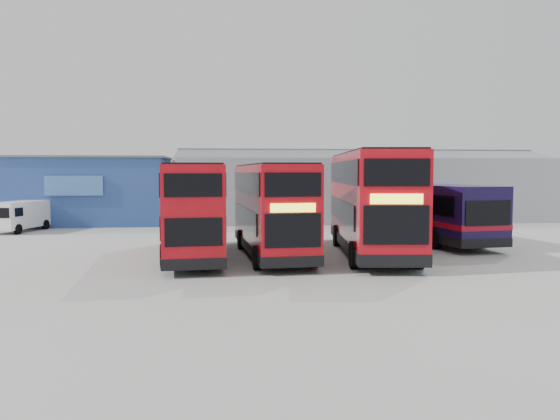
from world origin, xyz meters
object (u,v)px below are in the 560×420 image
object	(u,v)px
maintenance_shed	(359,188)
double_decker_right	(371,204)
double_decker_left	(190,211)
single_decker_blue	(425,212)
double_decker_centre	(271,211)
panel_van	(20,215)
office_block	(88,190)

from	to	relation	value
maintenance_shed	double_decker_right	world-z (taller)	maintenance_shed
maintenance_shed	double_decker_left	size ratio (longest dim) A/B	2.95
double_decker_left	single_decker_blue	size ratio (longest dim) A/B	0.84
double_decker_centre	panel_van	distance (m)	19.94
double_decker_left	panel_van	distance (m)	17.21
single_decker_blue	double_decker_centre	bearing A→B (deg)	20.18
maintenance_shed	panel_van	distance (m)	26.33
single_decker_blue	panel_van	world-z (taller)	single_decker_blue
maintenance_shed	double_decker_right	xyz separation A→B (m)	(-4.63, -20.16, -0.17)
single_decker_blue	panel_van	xyz separation A→B (m)	(-25.03, 7.37, -0.50)
maintenance_shed	office_block	bearing A→B (deg)	-174.79
double_decker_left	double_decker_centre	bearing A→B (deg)	176.93
maintenance_shed	panel_van	xyz separation A→B (m)	(-25.08, -7.87, -1.48)
double_decker_right	office_block	bearing A→B (deg)	140.02
double_decker_left	double_decker_centre	world-z (taller)	double_decker_centre
double_decker_left	single_decker_blue	xyz separation A→B (m)	(13.15, 5.04, -0.52)
double_decker_centre	double_decker_right	distance (m)	4.81
double_decker_left	office_block	bearing A→B (deg)	-68.85
double_decker_left	double_decker_right	xyz separation A→B (m)	(8.56, 0.12, 0.29)
office_block	double_decker_right	bearing A→B (deg)	-46.26
double_decker_left	maintenance_shed	bearing A→B (deg)	-127.63
double_decker_centre	single_decker_blue	bearing A→B (deg)	23.74
double_decker_left	double_decker_right	world-z (taller)	double_decker_right
maintenance_shed	double_decker_centre	bearing A→B (deg)	-115.05
maintenance_shed	double_decker_right	distance (m)	20.68
maintenance_shed	double_decker_right	size ratio (longest dim) A/B	2.59
double_decker_right	panel_van	world-z (taller)	double_decker_right
double_decker_left	double_decker_centre	xyz separation A→B (m)	(3.76, 0.10, 0.01)
double_decker_centre	single_decker_blue	xyz separation A→B (m)	(9.39, 4.94, -0.53)
maintenance_shed	single_decker_blue	distance (m)	15.27
office_block	double_decker_left	bearing A→B (deg)	-64.27
double_decker_centre	office_block	bearing A→B (deg)	120.66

